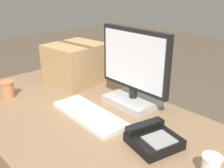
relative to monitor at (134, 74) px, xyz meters
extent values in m
cube|color=#B7B7B7|center=(0.00, 0.00, -0.16)|extent=(0.29, 0.22, 0.04)
cylinder|color=black|center=(0.00, 0.00, -0.11)|extent=(0.04, 0.04, 0.05)
cube|color=black|center=(0.00, 0.00, 0.08)|extent=(0.46, 0.03, 0.33)
cube|color=white|center=(0.00, -0.02, 0.08)|extent=(0.42, 0.01, 0.29)
cube|color=silver|center=(-0.05, -0.28, -0.17)|extent=(0.46, 0.18, 0.02)
cube|color=silver|center=(-0.05, -0.28, -0.15)|extent=(0.42, 0.15, 0.01)
cube|color=black|center=(0.34, -0.23, -0.16)|extent=(0.22, 0.23, 0.04)
cube|color=black|center=(0.28, -0.21, -0.12)|extent=(0.08, 0.19, 0.03)
cube|color=gray|center=(0.37, -0.23, -0.13)|extent=(0.13, 0.14, 0.01)
cylinder|color=#BC7547|center=(-0.57, -0.49, -0.13)|extent=(0.07, 0.07, 0.09)
cylinder|color=#BC7547|center=(-0.57, -0.49, -0.08)|extent=(0.08, 0.08, 0.01)
cylinder|color=white|center=(0.60, -0.24, -0.09)|extent=(0.07, 0.07, 0.01)
cube|color=tan|center=(-0.51, -0.03, -0.05)|extent=(0.35, 0.37, 0.26)
cube|color=brown|center=(-0.51, -0.03, 0.09)|extent=(0.31, 0.07, 0.00)
camera|label=1|loc=(0.92, -1.00, 0.48)|focal=42.00mm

